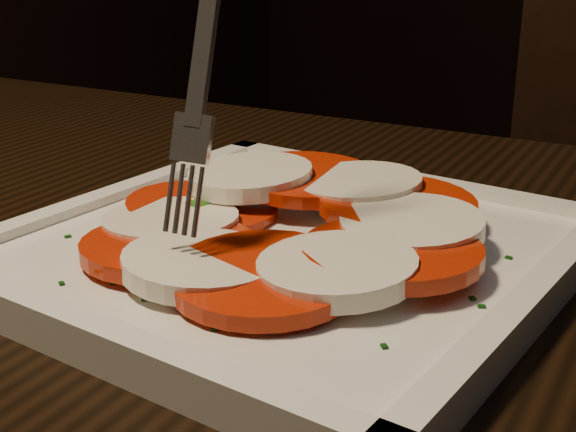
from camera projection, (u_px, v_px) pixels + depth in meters
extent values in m
cube|color=black|center=(207.00, 329.00, 0.42)|extent=(1.27, 0.91, 0.04)
cylinder|color=black|center=(23.00, 381.00, 1.07)|extent=(0.06, 0.06, 0.71)
cube|color=white|center=(288.00, 254.00, 0.45)|extent=(0.29, 0.29, 0.01)
cylinder|color=red|center=(202.00, 209.00, 0.48)|extent=(0.09, 0.09, 0.02)
cylinder|color=white|center=(171.00, 224.00, 0.45)|extent=(0.08, 0.08, 0.02)
cylinder|color=red|center=(168.00, 247.00, 0.42)|extent=(0.09, 0.09, 0.01)
cylinder|color=white|center=(201.00, 264.00, 0.39)|extent=(0.08, 0.08, 0.02)
cylinder|color=red|center=(264.00, 276.00, 0.38)|extent=(0.09, 0.09, 0.01)
cylinder|color=white|center=(337.00, 269.00, 0.38)|extent=(0.08, 0.08, 0.02)
cylinder|color=red|center=(392.00, 252.00, 0.40)|extent=(0.09, 0.09, 0.01)
cylinder|color=white|center=(412.00, 226.00, 0.43)|extent=(0.08, 0.08, 0.01)
cylinder|color=red|center=(397.00, 204.00, 0.46)|extent=(0.09, 0.09, 0.01)
cylinder|color=white|center=(358.00, 186.00, 0.49)|extent=(0.08, 0.08, 0.02)
cylinder|color=red|center=(306.00, 178.00, 0.50)|extent=(0.09, 0.09, 0.01)
cylinder|color=white|center=(250.00, 176.00, 0.50)|extent=(0.08, 0.08, 0.02)
cube|color=#1B5D0F|center=(174.00, 239.00, 0.42)|extent=(0.03, 0.03, 0.00)
cube|color=#1B5D0F|center=(215.00, 198.00, 0.48)|extent=(0.02, 0.04, 0.00)
cube|color=#1B5D0F|center=(306.00, 185.00, 0.50)|extent=(0.03, 0.04, 0.00)
cube|color=#1B5D0F|center=(260.00, 269.00, 0.38)|extent=(0.03, 0.04, 0.01)
cube|color=#1B5D0F|center=(318.00, 278.00, 0.37)|extent=(0.03, 0.04, 0.01)
cube|color=#1B5D0F|center=(177.00, 252.00, 0.40)|extent=(0.03, 0.05, 0.00)
cube|color=#0A380A|center=(214.00, 329.00, 0.35)|extent=(0.00, 0.00, 0.00)
cube|color=#0A380A|center=(145.00, 299.00, 0.37)|extent=(0.00, 0.00, 0.00)
cube|color=#0A380A|center=(157.00, 191.00, 0.53)|extent=(0.00, 0.00, 0.00)
cube|color=#0A380A|center=(482.00, 306.00, 0.37)|extent=(0.00, 0.00, 0.00)
cube|color=#0A380A|center=(114.00, 283.00, 0.39)|extent=(0.00, 0.00, 0.00)
cube|color=#0A380A|center=(384.00, 199.00, 0.51)|extent=(0.00, 0.00, 0.00)
cube|color=#0A380A|center=(280.00, 175.00, 0.56)|extent=(0.00, 0.00, 0.00)
cube|color=#0A380A|center=(68.00, 237.00, 0.45)|extent=(0.00, 0.00, 0.00)
cube|color=#0A380A|center=(398.00, 204.00, 0.50)|extent=(0.00, 0.00, 0.00)
cube|color=#0A380A|center=(139.00, 292.00, 0.38)|extent=(0.00, 0.00, 0.00)
cube|color=#0A380A|center=(202.00, 188.00, 0.53)|extent=(0.00, 0.00, 0.00)
cube|color=#0A380A|center=(149.00, 210.00, 0.49)|extent=(0.00, 0.00, 0.00)
cube|color=#0A380A|center=(129.00, 203.00, 0.50)|extent=(0.00, 0.00, 0.00)
cube|color=#0A380A|center=(114.00, 222.00, 0.47)|extent=(0.00, 0.00, 0.00)
cube|color=#0A380A|center=(148.00, 293.00, 0.38)|extent=(0.00, 0.00, 0.00)
cube|color=#0A380A|center=(433.00, 193.00, 0.52)|extent=(0.00, 0.00, 0.00)
cube|color=#0A380A|center=(316.00, 181.00, 0.55)|extent=(0.00, 0.00, 0.00)
cube|color=#0A380A|center=(473.00, 298.00, 0.37)|extent=(0.00, 0.00, 0.00)
cube|color=#0A380A|center=(509.00, 258.00, 0.42)|extent=(0.00, 0.00, 0.00)
cube|color=#0A380A|center=(162.00, 300.00, 0.37)|extent=(0.00, 0.00, 0.00)
cube|color=#0A380A|center=(180.00, 186.00, 0.54)|extent=(0.00, 0.00, 0.00)
cube|color=#0A380A|center=(116.00, 256.00, 0.42)|extent=(0.00, 0.00, 0.00)
cube|color=#0A380A|center=(264.00, 330.00, 0.35)|extent=(0.00, 0.00, 0.00)
cube|color=#0A380A|center=(384.00, 346.00, 0.33)|extent=(0.00, 0.00, 0.00)
cube|color=#0A380A|center=(62.00, 283.00, 0.39)|extent=(0.00, 0.00, 0.00)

